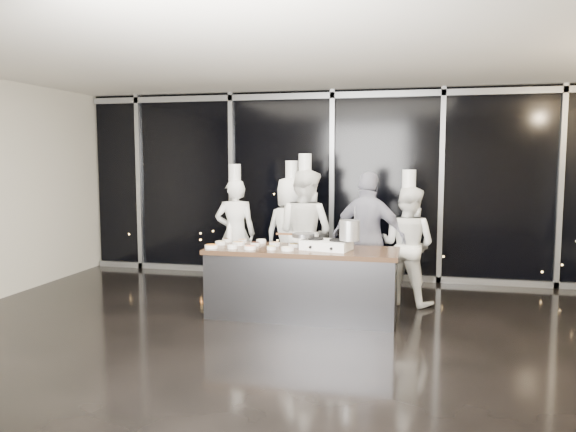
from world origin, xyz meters
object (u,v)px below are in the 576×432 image
object	(u,v)px
chef_left	(292,234)
guest	(369,238)
demo_counter	(302,283)
stove	(326,245)
chef_far_left	(235,233)
chef_center	(305,233)
chef_right	(408,245)
frying_pan	(303,235)
stock_pot	(350,230)

from	to	relation	value
chef_left	guest	world-z (taller)	chef_left
demo_counter	stove	size ratio (longest dim) A/B	3.69
demo_counter	chef_far_left	bearing A→B (deg)	135.10
demo_counter	stove	world-z (taller)	stove
chef_center	chef_right	bearing A→B (deg)	-161.31
stove	frying_pan	distance (m)	0.35
chef_left	chef_right	size ratio (longest dim) A/B	1.06
demo_counter	chef_left	size ratio (longest dim) A/B	1.22
demo_counter	chef_right	world-z (taller)	chef_right
frying_pan	chef_left	bearing A→B (deg)	121.29
frying_pan	chef_left	size ratio (longest dim) A/B	0.26
stove	chef_far_left	size ratio (longest dim) A/B	0.34
demo_counter	chef_left	world-z (taller)	chef_left
frying_pan	chef_left	distance (m)	1.28
chef_center	guest	distance (m)	0.98
stove	chef_right	xyz separation A→B (m)	(0.99, 1.01, -0.12)
chef_left	stove	bearing A→B (deg)	129.56
chef_far_left	chef_left	world-z (taller)	chef_left
stock_pot	chef_center	world-z (taller)	chef_center
demo_counter	chef_far_left	size ratio (longest dim) A/B	1.25
stock_pot	guest	distance (m)	1.04
stock_pot	chef_right	world-z (taller)	chef_right
chef_center	chef_left	bearing A→B (deg)	-9.75
chef_center	chef_far_left	bearing A→B (deg)	11.76
chef_center	chef_right	world-z (taller)	chef_center
demo_counter	chef_left	bearing A→B (deg)	108.48
stock_pot	chef_center	size ratio (longest dim) A/B	0.12
stove	guest	world-z (taller)	guest
demo_counter	frying_pan	xyz separation A→B (m)	(-0.00, 0.07, 0.61)
chef_center	guest	size ratio (longest dim) A/B	1.13
stove	guest	xyz separation A→B (m)	(0.45, 0.93, -0.03)
stove	guest	size ratio (longest dim) A/B	0.36
chef_far_left	chef_right	size ratio (longest dim) A/B	1.03
demo_counter	frying_pan	distance (m)	0.62
stock_pot	demo_counter	bearing A→B (deg)	171.98
frying_pan	chef_center	xyz separation A→B (m)	(-0.18, 1.05, -0.11)
demo_counter	guest	size ratio (longest dim) A/B	1.31
chef_left	chef_center	xyz separation A→B (m)	(0.24, -0.15, 0.05)
stock_pot	chef_far_left	distance (m)	2.46
demo_counter	stock_pot	size ratio (longest dim) A/B	9.80
chef_far_left	guest	bearing A→B (deg)	153.20
chef_left	guest	distance (m)	1.25
demo_counter	chef_far_left	xyz separation A→B (m)	(-1.35, 1.35, 0.43)
stove	guest	distance (m)	1.03
frying_pan	stock_pot	world-z (taller)	stock_pot
frying_pan	chef_far_left	size ratio (longest dim) A/B	0.27
demo_counter	guest	bearing A→B (deg)	49.74
chef_center	guest	world-z (taller)	chef_center
stove	chef_center	distance (m)	1.23
guest	chef_left	bearing A→B (deg)	0.63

